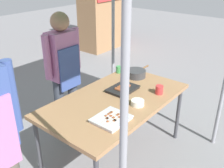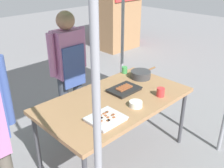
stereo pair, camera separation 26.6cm
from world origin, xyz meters
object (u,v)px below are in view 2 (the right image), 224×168
cooking_wok (141,74)px  condiment_bowl (136,104)px  drink_cup_by_wok (161,92)px  drink_cup_near_edge (125,70)px  neighbor_stall_right (119,14)px  tray_meat_skewers (106,119)px  stall_table (115,103)px  vendor_woman (69,65)px  tray_grilled_sausages (124,89)px  neighbor_stall_left (119,9)px

cooking_wok → condiment_bowl: 0.71m
cooking_wok → drink_cup_by_wok: drink_cup_by_wok is taller
condiment_bowl → drink_cup_by_wok: (0.35, -0.04, 0.02)m
drink_cup_near_edge → neighbor_stall_right: bearing=45.3°
tray_meat_skewers → cooking_wok: size_ratio=0.77×
stall_table → tray_meat_skewers: size_ratio=5.15×
vendor_woman → stall_table: bearing=91.6°
stall_table → condiment_bowl: size_ratio=12.18×
neighbor_stall_right → tray_grilled_sausages: bearing=-135.1°
condiment_bowl → vendor_woman: (-0.05, 1.02, 0.14)m
stall_table → vendor_woman: 0.80m
condiment_bowl → tray_meat_skewers: bearing=176.0°
drink_cup_near_edge → tray_grilled_sausages: bearing=-137.5°
stall_table → tray_grilled_sausages: bearing=15.8°
drink_cup_near_edge → vendor_woman: vendor_woman is taller
condiment_bowl → drink_cup_near_edge: bearing=50.3°
cooking_wok → drink_cup_by_wok: bearing=-116.2°
tray_meat_skewers → neighbor_stall_right: (3.36, 3.08, 0.11)m
tray_meat_skewers → condiment_bowl: condiment_bowl is taller
tray_meat_skewers → neighbor_stall_left: bearing=42.6°
tray_meat_skewers → drink_cup_near_edge: 1.12m
tray_grilled_sausages → vendor_woman: (-0.21, 0.71, 0.15)m
neighbor_stall_left → stall_table: bearing=-136.6°
condiment_bowl → drink_cup_by_wok: bearing=-6.7°
neighbor_stall_right → tray_meat_skewers: bearing=-137.4°
stall_table → neighbor_stall_right: size_ratio=0.92×
vendor_woman → neighbor_stall_right: (3.02, 2.09, -0.04)m
tray_grilled_sausages → drink_cup_near_edge: drink_cup_near_edge is taller
cooking_wok → neighbor_stall_right: 3.61m
tray_grilled_sausages → neighbor_stall_left: size_ratio=0.19×
drink_cup_near_edge → neighbor_stall_right: 3.46m
cooking_wok → condiment_bowl: (-0.57, -0.41, -0.02)m
cooking_wok → tray_grilled_sausages: bearing=-166.0°
neighbor_stall_left → neighbor_stall_right: same height
drink_cup_by_wok → condiment_bowl: bearing=173.3°
cooking_wok → drink_cup_near_edge: cooking_wok is taller
drink_cup_by_wok → neighbor_stall_left: 4.87m
condiment_bowl → drink_cup_near_edge: (0.54, 0.65, 0.02)m
drink_cup_near_edge → drink_cup_by_wok: bearing=-105.4°
tray_meat_skewers → drink_cup_by_wok: size_ratio=3.32×
stall_table → vendor_woman: size_ratio=1.03×
cooking_wok → neighbor_stall_left: 4.39m
drink_cup_by_wok → cooking_wok: bearing=63.8°
cooking_wok → neighbor_stall_right: bearing=48.3°
tray_meat_skewers → cooking_wok: cooking_wok is taller
drink_cup_near_edge → stall_table: bearing=-145.0°
tray_grilled_sausages → condiment_bowl: bearing=-118.5°
tray_meat_skewers → vendor_woman: bearing=71.4°
neighbor_stall_left → neighbor_stall_right: bearing=-137.5°
stall_table → neighbor_stall_right: (3.00, 2.85, 0.18)m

